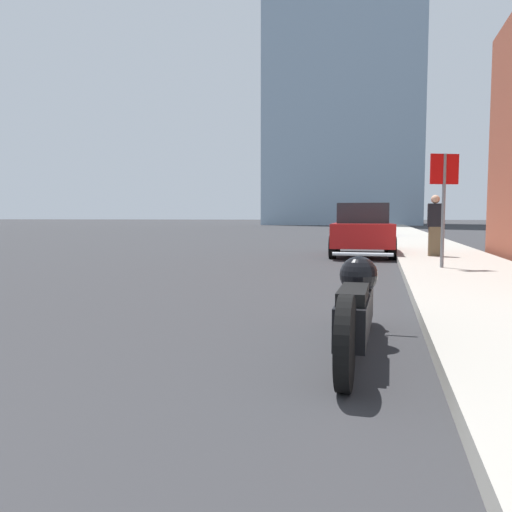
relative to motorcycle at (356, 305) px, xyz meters
name	(u,v)px	position (x,y,z in m)	size (l,w,h in m)	color
sidewalk	(403,231)	(1.89, 35.28, -0.33)	(2.53, 240.00, 0.15)	#9E998E
motorcycle	(356,305)	(0.00, 0.00, 0.00)	(0.62, 2.67, 0.81)	black
parked_car_red	(362,229)	(-0.34, 10.96, 0.39)	(1.93, 4.16, 1.56)	red
parked_car_blue	(370,223)	(-0.35, 23.79, 0.44)	(2.07, 4.35, 1.71)	#1E3899
stop_sign	(444,190)	(1.41, 6.24, 1.29)	(0.57, 0.26, 2.27)	slate
pedestrian	(435,225)	(1.56, 9.33, 0.55)	(0.36, 0.22, 1.59)	brown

